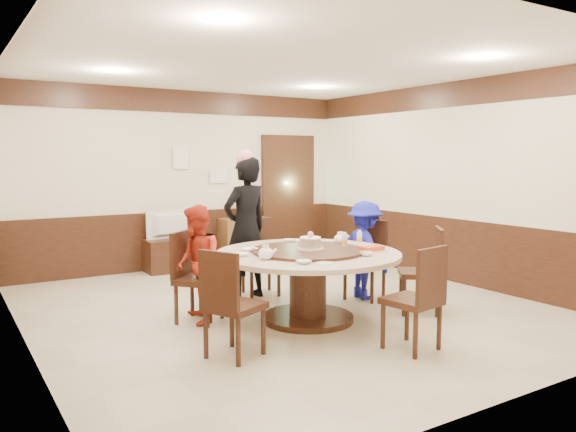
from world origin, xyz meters
TOP-DOWN VIEW (x-y plane):
  - room at (0.01, 0.01)m, footprint 6.00×6.04m
  - banquet_table at (-0.07, -0.56)m, footprint 1.98×1.98m
  - chair_0 at (1.09, -0.15)m, footprint 0.59×0.59m
  - chair_1 at (0.08, 0.74)m, footprint 0.51×0.52m
  - chair_2 at (-1.08, 0.04)m, footprint 0.62×0.62m
  - chair_3 at (-1.25, -1.13)m, footprint 0.59×0.58m
  - chair_4 at (0.23, -1.84)m, footprint 0.50×0.51m
  - chair_5 at (1.20, -0.98)m, footprint 0.62×0.62m
  - person_standing at (-0.17, 0.66)m, footprint 0.71×0.53m
  - person_red at (-1.10, -0.00)m, footprint 0.61×0.71m
  - person_blue at (1.08, -0.14)m, footprint 0.51×0.82m
  - birthday_cake at (-0.04, -0.58)m, footprint 0.28×0.28m
  - teapot_left at (-0.67, -0.71)m, footprint 0.17×0.15m
  - teapot_right at (0.54, -0.34)m, footprint 0.17×0.15m
  - bowl_0 at (-0.59, -0.22)m, footprint 0.17×0.17m
  - bowl_1 at (0.30, -1.09)m, footprint 0.14×0.14m
  - bowl_2 at (-0.48, -1.10)m, footprint 0.14×0.14m
  - bowl_3 at (0.59, -0.70)m, footprint 0.14×0.14m
  - bowl_4 at (-0.78, -0.43)m, footprint 0.14×0.14m
  - bowl_5 at (0.09, 0.05)m, footprint 0.15×0.15m
  - saucer_near at (-0.32, -1.21)m, footprint 0.18×0.18m
  - saucer_far at (0.38, -0.06)m, footprint 0.18×0.18m
  - shrimp_platter at (0.50, -0.93)m, footprint 0.30×0.20m
  - bottle_0 at (0.41, -0.59)m, footprint 0.06×0.06m
  - bottle_1 at (0.67, -0.52)m, footprint 0.06×0.06m
  - tv_stand at (-0.34, 2.75)m, footprint 0.85×0.45m
  - television at (-0.34, 2.75)m, footprint 0.77×0.10m
  - side_cabinet at (0.92, 2.78)m, footprint 0.80×0.40m
  - thermos at (0.88, 2.78)m, footprint 0.15×0.15m
  - notice_left at (-0.10, 2.96)m, footprint 0.25×0.00m
  - notice_right at (0.55, 2.96)m, footprint 0.30×0.00m

SIDE VIEW (x-z plane):
  - tv_stand at x=-0.34m, z-range 0.00..0.50m
  - chair_0 at x=1.09m, z-range -0.18..0.79m
  - chair_1 at x=0.08m, z-range -0.18..0.79m
  - chair_2 at x=-1.08m, z-range -0.18..0.79m
  - chair_3 at x=-1.25m, z-range -0.18..0.79m
  - chair_4 at x=0.23m, z-range -0.18..0.79m
  - chair_5 at x=1.20m, z-range -0.18..0.79m
  - side_cabinet at x=0.92m, z-range 0.00..0.75m
  - banquet_table at x=-0.07m, z-range 0.14..0.92m
  - person_blue at x=1.08m, z-range 0.00..1.22m
  - person_red at x=-1.10m, z-range 0.00..1.26m
  - television at x=-0.34m, z-range 0.50..0.95m
  - saucer_near at x=-0.32m, z-range 0.75..0.76m
  - saucer_far at x=0.38m, z-range 0.75..0.76m
  - bowl_2 at x=-0.48m, z-range 0.75..0.78m
  - bowl_4 at x=-0.78m, z-range 0.75..0.78m
  - bowl_0 at x=-0.59m, z-range 0.75..0.79m
  - bowl_3 at x=0.59m, z-range 0.75..0.79m
  - bowl_1 at x=0.30m, z-range 0.75..0.79m
  - bowl_5 at x=0.09m, z-range 0.75..0.80m
  - shrimp_platter at x=0.50m, z-range 0.75..0.81m
  - teapot_left at x=-0.67m, z-range 0.75..0.87m
  - teapot_right at x=0.54m, z-range 0.75..0.87m
  - bottle_0 at x=0.41m, z-range 0.75..0.91m
  - bottle_1 at x=0.67m, z-range 0.75..0.91m
  - birthday_cake at x=-0.04m, z-range 0.75..0.94m
  - person_standing at x=-0.17m, z-range 0.00..1.76m
  - thermos at x=0.88m, z-range 0.75..1.13m
  - room at x=0.01m, z-range -0.34..2.50m
  - notice_right at x=0.55m, z-range 1.34..1.56m
  - notice_left at x=-0.10m, z-range 1.57..1.93m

